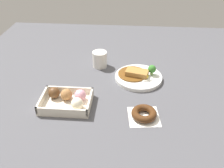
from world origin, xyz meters
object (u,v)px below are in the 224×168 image
donut_box (68,100)px  coffee_mug (100,59)px  curry_plate (139,76)px  chocolate_ring_donut (144,114)px

donut_box → coffee_mug: coffee_mug is taller
curry_plate → donut_box: bearing=36.9°
curry_plate → chocolate_ring_donut: 0.28m
curry_plate → chocolate_ring_donut: size_ratio=1.70×
curry_plate → coffee_mug: coffee_mug is taller
donut_box → coffee_mug: bearing=-106.0°
coffee_mug → chocolate_ring_donut: bearing=119.7°
chocolate_ring_donut → donut_box: bearing=-9.6°
curry_plate → coffee_mug: 0.23m
curry_plate → chocolate_ring_donut: curry_plate is taller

